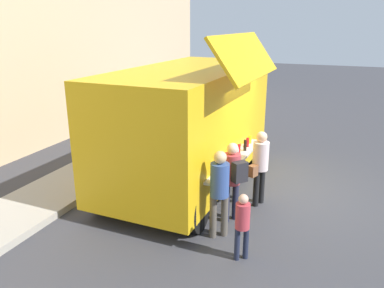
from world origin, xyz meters
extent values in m
plane|color=#38383D|center=(0.00, 0.00, 0.00)|extent=(60.00, 60.00, 0.00)
cube|color=gold|center=(-0.21, 2.38, 1.57)|extent=(5.56, 2.57, 2.54)
cube|color=gold|center=(-0.80, 0.90, 3.20)|extent=(3.04, 0.72, 0.85)
cube|color=black|center=(-0.79, 1.25, 1.88)|extent=(2.87, 0.18, 1.14)
cube|color=#B7B7BC|center=(-0.79, 1.03, 1.01)|extent=(3.03, 0.44, 0.05)
cylinder|color=black|center=(-1.92, 1.01, 1.15)|extent=(0.08, 0.08, 0.23)
cylinder|color=yellow|center=(-1.63, 1.10, 1.13)|extent=(0.07, 0.07, 0.20)
cylinder|color=silver|center=(-1.38, 1.07, 1.14)|extent=(0.06, 0.06, 0.22)
cylinder|color=black|center=(-1.07, 1.06, 1.14)|extent=(0.07, 0.07, 0.21)
cylinder|color=silver|center=(-0.80, 1.01, 1.14)|extent=(0.08, 0.08, 0.21)
cylinder|color=red|center=(-0.51, 1.05, 1.15)|extent=(0.07, 0.07, 0.23)
cylinder|color=black|center=(-0.23, 0.99, 1.16)|extent=(0.07, 0.07, 0.25)
cylinder|color=red|center=(0.07, 1.00, 1.14)|extent=(0.07, 0.07, 0.22)
cylinder|color=yellow|center=(0.35, 1.02, 1.13)|extent=(0.08, 0.08, 0.19)
cube|color=black|center=(2.49, 2.30, 2.03)|extent=(0.14, 2.06, 1.12)
cylinder|color=black|center=(1.87, 3.38, 0.45)|extent=(0.90, 0.28, 0.90)
cylinder|color=black|center=(1.81, 1.26, 0.45)|extent=(0.90, 0.28, 0.90)
cylinder|color=black|center=(-2.22, 3.50, 0.45)|extent=(0.90, 0.28, 0.90)
cylinder|color=black|center=(-2.28, 1.38, 0.45)|extent=(0.90, 0.28, 0.90)
cylinder|color=#2E6036|center=(3.60, 4.68, 0.50)|extent=(0.60, 0.60, 1.00)
cylinder|color=black|center=(-0.84, 0.55, 0.41)|extent=(0.13, 0.13, 0.82)
cylinder|color=black|center=(-0.63, 0.48, 0.41)|extent=(0.13, 0.13, 0.82)
cylinder|color=beige|center=(-0.73, 0.51, 1.13)|extent=(0.34, 0.34, 0.62)
sphere|color=#E0AD84|center=(-0.73, 0.51, 1.55)|extent=(0.23, 0.23, 0.23)
cube|color=brown|center=(-0.98, 0.61, 0.87)|extent=(0.24, 0.20, 0.24)
cylinder|color=#1F2135|center=(-1.73, 0.95, 0.40)|extent=(0.13, 0.13, 0.81)
cylinder|color=#1F2135|center=(-1.56, 0.81, 0.40)|extent=(0.13, 0.13, 0.81)
cylinder|color=#AF3B42|center=(-1.65, 0.88, 1.11)|extent=(0.33, 0.33, 0.61)
sphere|color=beige|center=(-1.65, 0.88, 1.53)|extent=(0.23, 0.23, 0.23)
cube|color=#242327|center=(-1.81, 0.68, 1.14)|extent=(0.33, 0.31, 0.39)
cylinder|color=#504A42|center=(-2.39, 1.00, 0.41)|extent=(0.13, 0.13, 0.83)
cylinder|color=#504A42|center=(-2.25, 0.82, 0.41)|extent=(0.13, 0.13, 0.83)
cylinder|color=#304A87|center=(-2.32, 0.91, 1.14)|extent=(0.34, 0.34, 0.63)
sphere|color=tan|center=(-2.32, 0.91, 1.57)|extent=(0.23, 0.23, 0.23)
cylinder|color=#1D2337|center=(-2.91, 0.39, 0.29)|extent=(0.09, 0.09, 0.59)
cylinder|color=#1D2337|center=(-2.82, 0.27, 0.29)|extent=(0.09, 0.09, 0.59)
cylinder|color=#AE3640|center=(-2.87, 0.33, 0.81)|extent=(0.24, 0.24, 0.44)
sphere|color=#D4A288|center=(-2.87, 0.33, 1.11)|extent=(0.16, 0.16, 0.16)
camera|label=1|loc=(-8.35, -0.99, 3.84)|focal=35.64mm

